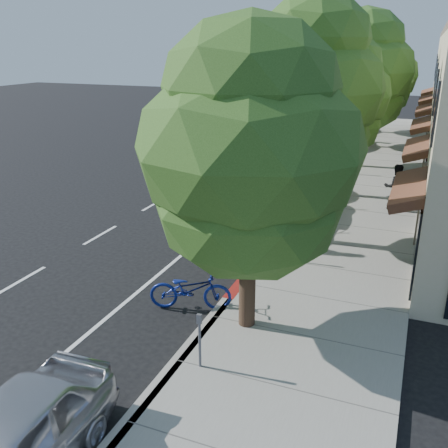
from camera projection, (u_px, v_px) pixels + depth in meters
The scene contains 17 objects.
ground at pixel (240, 287), 14.40m from camera, with size 120.00×120.00×0.00m, color black.
sidewalk at pixel (359, 212), 20.54m from camera, with size 4.60×56.00×0.15m, color gray.
curb at pixel (304, 206), 21.34m from camera, with size 0.30×56.00×0.15m, color #9E998E.
curb_red_segment at pixel (251, 271), 15.24m from camera, with size 0.32×4.00×0.15m, color maroon.
street_tree_0 at pixel (250, 153), 10.83m from camera, with size 5.07×5.07×7.32m.
street_tree_1 at pixel (312, 93), 15.80m from camera, with size 4.62×4.62×8.18m.
street_tree_2 at pixel (342, 97), 21.27m from camera, with size 4.22×4.22×7.16m.
street_tree_3 at pixel (361, 73), 26.27m from camera, with size 5.56×5.56×8.43m.
street_tree_4 at pixel (373, 82), 31.80m from camera, with size 5.10×5.10×7.14m.
street_tree_5 at pixel (382, 77), 37.03m from camera, with size 5.36×5.36×7.21m.
cyclist at pixel (269, 222), 16.70m from camera, with size 0.73×0.48×2.00m, color silver.
bicycle at pixel (190, 289), 13.08m from camera, with size 0.75×2.16×1.13m, color navy.
silver_suv at pixel (269, 203), 19.19m from camera, with size 2.79×6.04×1.68m, color #B1B1B6.
dark_sedan at pixel (289, 182), 22.32m from camera, with size 1.61×4.61×1.52m, color #232629.
white_pickup at pixel (326, 136), 32.51m from camera, with size 2.54×6.25×1.81m, color white.
dark_suv_far at pixel (344, 121), 38.65m from camera, with size 2.06×5.11×1.74m, color black.
pedestrian at pixel (395, 187), 20.33m from camera, with size 0.92×0.72×1.90m, color black.
Camera 1 is at (4.36, -12.14, 6.67)m, focal length 40.00 mm.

